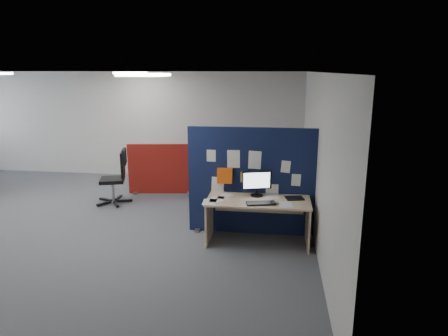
# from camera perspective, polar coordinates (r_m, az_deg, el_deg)

# --- Properties ---
(floor) EXTENTS (9.00, 9.00, 0.00)m
(floor) POSITION_cam_1_polar(r_m,az_deg,el_deg) (7.98, -21.90, -7.26)
(floor) COLOR #515358
(floor) RESTS_ON ground
(ceiling) EXTENTS (9.00, 7.00, 0.02)m
(ceiling) POSITION_cam_1_polar(r_m,az_deg,el_deg) (7.49, -23.79, 12.43)
(ceiling) COLOR white
(ceiling) RESTS_ON wall_back
(wall_back) EXTENTS (9.00, 0.02, 2.70)m
(wall_back) POSITION_cam_1_polar(r_m,az_deg,el_deg) (10.74, -13.47, 6.05)
(wall_back) COLOR silver
(wall_back) RESTS_ON floor
(wall_right) EXTENTS (0.02, 7.00, 2.70)m
(wall_right) POSITION_cam_1_polar(r_m,az_deg,el_deg) (6.62, 13.18, 1.38)
(wall_right) COLOR silver
(wall_right) RESTS_ON floor
(ceiling_lights) EXTENTS (4.10, 4.10, 0.04)m
(ceiling_lights) POSITION_cam_1_polar(r_m,az_deg,el_deg) (7.92, -19.13, 12.62)
(ceiling_lights) COLOR white
(ceiling_lights) RESTS_ON ceiling
(navy_divider) EXTENTS (2.22, 0.30, 1.83)m
(navy_divider) POSITION_cam_1_polar(r_m,az_deg,el_deg) (6.70, 4.15, -1.99)
(navy_divider) COLOR #10123B
(navy_divider) RESTS_ON floor
(main_desk) EXTENTS (1.65, 0.73, 0.73)m
(main_desk) POSITION_cam_1_polar(r_m,az_deg,el_deg) (6.47, 4.90, -5.93)
(main_desk) COLOR #D8AF8A
(main_desk) RESTS_ON floor
(monitor_main) EXTENTS (0.47, 0.20, 0.42)m
(monitor_main) POSITION_cam_1_polar(r_m,az_deg,el_deg) (6.50, 4.75, -2.05)
(monitor_main) COLOR black
(monitor_main) RESTS_ON main_desk
(keyboard) EXTENTS (0.48, 0.27, 0.02)m
(keyboard) POSITION_cam_1_polar(r_m,az_deg,el_deg) (6.18, 5.29, -5.03)
(keyboard) COLOR black
(keyboard) RESTS_ON main_desk
(mouse) EXTENTS (0.10, 0.07, 0.03)m
(mouse) POSITION_cam_1_polar(r_m,az_deg,el_deg) (6.20, 7.37, -5.02)
(mouse) COLOR #A2A2A8
(mouse) RESTS_ON main_desk
(paper_tray) EXTENTS (0.32, 0.28, 0.01)m
(paper_tray) POSITION_cam_1_polar(r_m,az_deg,el_deg) (6.51, 10.03, -4.26)
(paper_tray) COLOR black
(paper_tray) RESTS_ON main_desk
(red_divider) EXTENTS (1.51, 0.30, 1.14)m
(red_divider) POSITION_cam_1_polar(r_m,az_deg,el_deg) (9.09, -8.87, -0.21)
(red_divider) COLOR maroon
(red_divider) RESTS_ON floor
(office_chair) EXTENTS (0.75, 0.72, 1.13)m
(office_chair) POSITION_cam_1_polar(r_m,az_deg,el_deg) (8.59, -14.95, -0.74)
(office_chair) COLOR black
(office_chair) RESTS_ON floor
(desk_papers) EXTENTS (1.41, 0.78, 0.00)m
(desk_papers) POSITION_cam_1_polar(r_m,az_deg,el_deg) (6.38, 2.55, -4.50)
(desk_papers) COLOR white
(desk_papers) RESTS_ON main_desk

